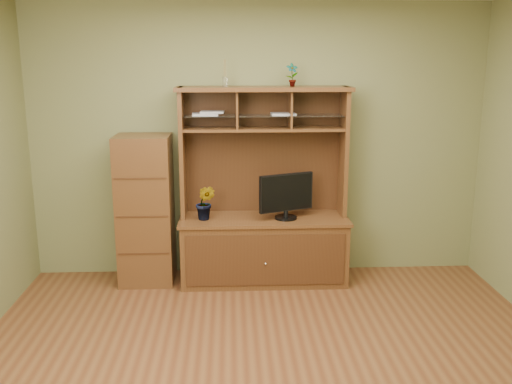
{
  "coord_description": "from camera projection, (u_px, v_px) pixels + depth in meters",
  "views": [
    {
      "loc": [
        -0.28,
        -3.63,
        2.18
      ],
      "look_at": [
        -0.06,
        1.2,
        1.02
      ],
      "focal_mm": 40.0,
      "sensor_mm": 36.0,
      "label": 1
    }
  ],
  "objects": [
    {
      "name": "reed_diffuser",
      "position": [
        225.0,
        76.0,
        5.32
      ],
      "size": [
        0.05,
        0.05,
        0.25
      ],
      "color": "silver",
      "rests_on": "media_hutch"
    },
    {
      "name": "room",
      "position": [
        273.0,
        186.0,
        3.73
      ],
      "size": [
        4.54,
        4.04,
        2.74
      ],
      "color": "#5C301A",
      "rests_on": "ground"
    },
    {
      "name": "top_plant",
      "position": [
        292.0,
        75.0,
        5.34
      ],
      "size": [
        0.13,
        0.1,
        0.22
      ],
      "primitive_type": "imported",
      "rotation": [
        0.0,
        0.0,
        0.17
      ],
      "color": "#2F6824",
      "rests_on": "media_hutch"
    },
    {
      "name": "monitor",
      "position": [
        286.0,
        195.0,
        5.45
      ],
      "size": [
        0.53,
        0.25,
        0.44
      ],
      "rotation": [
        0.0,
        0.0,
        0.39
      ],
      "color": "black",
      "rests_on": "media_hutch"
    },
    {
      "name": "orchid_plant",
      "position": [
        205.0,
        203.0,
        5.43
      ],
      "size": [
        0.22,
        0.2,
        0.34
      ],
      "primitive_type": "imported",
      "rotation": [
        0.0,
        0.0,
        -0.33
      ],
      "color": "#29551D",
      "rests_on": "media_hutch"
    },
    {
      "name": "media_hutch",
      "position": [
        264.0,
        229.0,
        5.6
      ],
      "size": [
        1.66,
        0.61,
        1.9
      ],
      "color": "#4E2E16",
      "rests_on": "room"
    },
    {
      "name": "side_cabinet",
      "position": [
        146.0,
        210.0,
        5.52
      ],
      "size": [
        0.52,
        0.47,
        1.45
      ],
      "color": "#4E2E16",
      "rests_on": "room"
    },
    {
      "name": "magazines",
      "position": [
        233.0,
        113.0,
        5.4
      ],
      "size": [
        0.99,
        0.2,
        0.04
      ],
      "color": "#BBBBC0",
      "rests_on": "media_hutch"
    }
  ]
}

